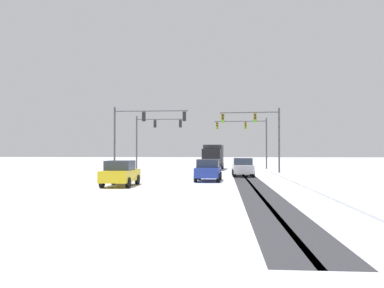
{
  "coord_description": "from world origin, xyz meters",
  "views": [
    {
      "loc": [
        2.56,
        -9.32,
        2.18
      ],
      "look_at": [
        0.0,
        23.36,
        2.8
      ],
      "focal_mm": 38.2,
      "sensor_mm": 36.0,
      "label": 1
    }
  ],
  "objects_px": {
    "car_blue_second": "(208,170)",
    "box_truck_delivery": "(213,156)",
    "car_white_lead": "(243,167)",
    "traffic_signal_far_right": "(248,132)",
    "traffic_signal_far_left": "(153,131)",
    "car_yellow_cab_third": "(120,173)",
    "traffic_signal_near_left": "(140,126)",
    "traffic_signal_near_right": "(258,127)"
  },
  "relations": [
    {
      "from": "car_yellow_cab_third",
      "to": "car_blue_second",
      "type": "bearing_deg",
      "value": 42.3
    },
    {
      "from": "traffic_signal_far_left",
      "to": "car_white_lead",
      "type": "relative_size",
      "value": 1.58
    },
    {
      "from": "car_white_lead",
      "to": "box_truck_delivery",
      "type": "height_order",
      "value": "box_truck_delivery"
    },
    {
      "from": "traffic_signal_near_left",
      "to": "box_truck_delivery",
      "type": "relative_size",
      "value": 0.96
    },
    {
      "from": "car_white_lead",
      "to": "car_blue_second",
      "type": "distance_m",
      "value": 6.56
    },
    {
      "from": "car_yellow_cab_third",
      "to": "box_truck_delivery",
      "type": "relative_size",
      "value": 0.55
    },
    {
      "from": "car_white_lead",
      "to": "traffic_signal_far_left",
      "type": "bearing_deg",
      "value": 129.29
    },
    {
      "from": "car_blue_second",
      "to": "traffic_signal_near_right",
      "type": "bearing_deg",
      "value": 66.68
    },
    {
      "from": "traffic_signal_far_right",
      "to": "traffic_signal_far_left",
      "type": "distance_m",
      "value": 12.34
    },
    {
      "from": "car_white_lead",
      "to": "box_truck_delivery",
      "type": "relative_size",
      "value": 0.55
    },
    {
      "from": "traffic_signal_far_right",
      "to": "car_yellow_cab_third",
      "type": "relative_size",
      "value": 1.63
    },
    {
      "from": "traffic_signal_near_left",
      "to": "car_blue_second",
      "type": "distance_m",
      "value": 11.54
    },
    {
      "from": "traffic_signal_far_right",
      "to": "traffic_signal_far_left",
      "type": "bearing_deg",
      "value": -161.22
    },
    {
      "from": "traffic_signal_near_left",
      "to": "car_white_lead",
      "type": "xyz_separation_m",
      "value": [
        9.68,
        -2.51,
        -3.88
      ]
    },
    {
      "from": "car_white_lead",
      "to": "car_blue_second",
      "type": "bearing_deg",
      "value": -115.45
    },
    {
      "from": "traffic_signal_far_right",
      "to": "box_truck_delivery",
      "type": "distance_m",
      "value": 5.89
    },
    {
      "from": "car_yellow_cab_third",
      "to": "box_truck_delivery",
      "type": "height_order",
      "value": "box_truck_delivery"
    },
    {
      "from": "traffic_signal_far_right",
      "to": "traffic_signal_near_right",
      "type": "relative_size",
      "value": 1.03
    },
    {
      "from": "car_blue_second",
      "to": "box_truck_delivery",
      "type": "xyz_separation_m",
      "value": [
        -0.16,
        19.98,
        0.82
      ]
    },
    {
      "from": "traffic_signal_near_left",
      "to": "car_yellow_cab_third",
      "type": "distance_m",
      "value": 13.96
    },
    {
      "from": "car_white_lead",
      "to": "car_yellow_cab_third",
      "type": "relative_size",
      "value": 1.0
    },
    {
      "from": "traffic_signal_far_left",
      "to": "box_truck_delivery",
      "type": "height_order",
      "value": "traffic_signal_far_left"
    },
    {
      "from": "traffic_signal_far_left",
      "to": "car_blue_second",
      "type": "xyz_separation_m",
      "value": [
        7.44,
        -18.46,
        -3.81
      ]
    },
    {
      "from": "traffic_signal_far_right",
      "to": "car_white_lead",
      "type": "xyz_separation_m",
      "value": [
        -1.43,
        -16.51,
        -3.86
      ]
    },
    {
      "from": "traffic_signal_far_right",
      "to": "traffic_signal_near_left",
      "type": "xyz_separation_m",
      "value": [
        -11.11,
        -14.0,
        0.02
      ]
    },
    {
      "from": "traffic_signal_near_left",
      "to": "car_blue_second",
      "type": "xyz_separation_m",
      "value": [
        6.86,
        -8.43,
        -3.88
      ]
    },
    {
      "from": "car_blue_second",
      "to": "car_yellow_cab_third",
      "type": "distance_m",
      "value": 7.27
    },
    {
      "from": "traffic_signal_far_left",
      "to": "car_white_lead",
      "type": "bearing_deg",
      "value": -50.71
    },
    {
      "from": "traffic_signal_near_right",
      "to": "traffic_signal_far_right",
      "type": "bearing_deg",
      "value": 91.45
    },
    {
      "from": "traffic_signal_near_right",
      "to": "car_white_lead",
      "type": "xyz_separation_m",
      "value": [
        -1.73,
        -4.63,
        -3.82
      ]
    },
    {
      "from": "traffic_signal_near_right",
      "to": "car_yellow_cab_third",
      "type": "distance_m",
      "value": 18.75
    },
    {
      "from": "traffic_signal_near_left",
      "to": "traffic_signal_near_right",
      "type": "relative_size",
      "value": 1.11
    },
    {
      "from": "traffic_signal_far_left",
      "to": "traffic_signal_near_right",
      "type": "height_order",
      "value": "same"
    },
    {
      "from": "traffic_signal_far_right",
      "to": "box_truck_delivery",
      "type": "height_order",
      "value": "traffic_signal_far_right"
    },
    {
      "from": "box_truck_delivery",
      "to": "car_white_lead",
      "type": "bearing_deg",
      "value": -78.04
    },
    {
      "from": "traffic_signal_far_left",
      "to": "box_truck_delivery",
      "type": "distance_m",
      "value": 8.02
    },
    {
      "from": "traffic_signal_far_right",
      "to": "box_truck_delivery",
      "type": "relative_size",
      "value": 0.9
    },
    {
      "from": "traffic_signal_far_right",
      "to": "car_white_lead",
      "type": "relative_size",
      "value": 1.63
    },
    {
      "from": "traffic_signal_near_left",
      "to": "box_truck_delivery",
      "type": "height_order",
      "value": "traffic_signal_near_left"
    },
    {
      "from": "traffic_signal_near_right",
      "to": "car_white_lead",
      "type": "bearing_deg",
      "value": -110.48
    },
    {
      "from": "traffic_signal_far_right",
      "to": "car_yellow_cab_third",
      "type": "bearing_deg",
      "value": -109.4
    },
    {
      "from": "traffic_signal_far_left",
      "to": "car_yellow_cab_third",
      "type": "relative_size",
      "value": 1.58
    }
  ]
}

